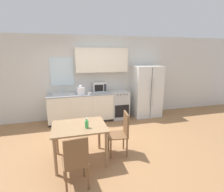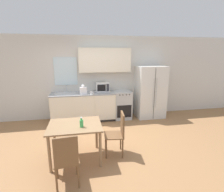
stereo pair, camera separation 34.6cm
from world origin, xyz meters
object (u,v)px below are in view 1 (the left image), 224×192
(oven_range, at_px, (119,104))
(dining_table, at_px, (79,131))
(refrigerator, at_px, (146,91))
(coffee_mug, at_px, (89,93))
(dining_chair_side, at_px, (122,130))
(microwave, at_px, (100,87))
(drink_bottle, at_px, (87,124))
(dining_chair_near, at_px, (76,160))

(oven_range, height_order, dining_table, oven_range)
(refrigerator, bearing_deg, dining_table, -139.21)
(coffee_mug, height_order, dining_chair_side, coffee_mug)
(oven_range, height_order, microwave, microwave)
(refrigerator, xyz_separation_m, dining_chair_side, (-1.58, -2.12, -0.33))
(microwave, bearing_deg, drink_bottle, -106.77)
(oven_range, xyz_separation_m, dining_chair_near, (-1.64, -2.97, 0.08))
(dining_chair_side, bearing_deg, coffee_mug, 18.87)
(oven_range, relative_size, dining_chair_near, 0.99)
(dining_chair_near, bearing_deg, refrigerator, 43.01)
(microwave, distance_m, coffee_mug, 0.54)
(oven_range, distance_m, coffee_mug, 1.17)
(oven_range, xyz_separation_m, dining_chair_side, (-0.61, -2.15, 0.08))
(oven_range, relative_size, refrigerator, 0.53)
(refrigerator, distance_m, dining_table, 3.28)
(drink_bottle, bearing_deg, dining_chair_near, -111.78)
(coffee_mug, height_order, dining_table, coffee_mug)
(oven_range, xyz_separation_m, drink_bottle, (-1.38, -2.32, 0.38))
(coffee_mug, xyz_separation_m, dining_chair_side, (0.42, -1.91, -0.43))
(oven_range, distance_m, refrigerator, 1.05)
(coffee_mug, bearing_deg, oven_range, 13.22)
(drink_bottle, bearing_deg, refrigerator, 44.18)
(oven_range, relative_size, coffee_mug, 7.16)
(refrigerator, distance_m, coffee_mug, 2.01)
(oven_range, bearing_deg, coffee_mug, -166.78)
(dining_table, bearing_deg, refrigerator, 40.79)
(coffee_mug, distance_m, dining_table, 2.02)
(dining_table, relative_size, drink_bottle, 5.21)
(microwave, xyz_separation_m, coffee_mug, (-0.39, -0.36, -0.10))
(dining_table, bearing_deg, dining_chair_near, -99.13)
(oven_range, height_order, dining_chair_near, dining_chair_near)
(dining_chair_side, relative_size, drink_bottle, 4.65)
(oven_range, distance_m, dining_chair_near, 3.39)
(refrigerator, relative_size, dining_chair_near, 1.86)
(refrigerator, xyz_separation_m, dining_table, (-2.48, -2.14, -0.22))
(refrigerator, relative_size, dining_table, 1.67)
(microwave, height_order, coffee_mug, microwave)
(refrigerator, xyz_separation_m, dining_chair_near, (-2.61, -2.93, -0.33))
(oven_range, height_order, dining_chair_side, dining_chair_side)
(oven_range, bearing_deg, dining_chair_side, -105.90)
(oven_range, xyz_separation_m, microwave, (-0.64, 0.12, 0.61))
(coffee_mug, xyz_separation_m, drink_bottle, (-0.35, -2.07, -0.13))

